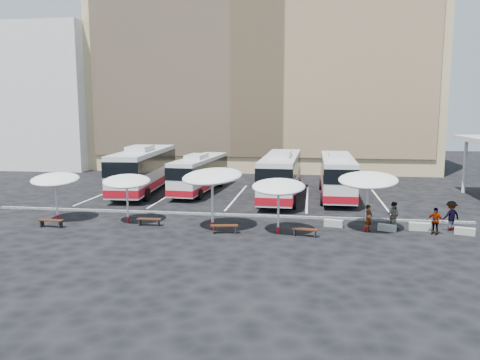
# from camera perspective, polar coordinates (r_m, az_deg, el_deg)

# --- Properties ---
(ground) EXTENTS (120.00, 120.00, 0.00)m
(ground) POSITION_cam_1_polar(r_m,az_deg,el_deg) (32.75, -2.51, -4.53)
(ground) COLOR black
(ground) RESTS_ON ground
(sandstone_building) EXTENTS (42.00, 18.25, 29.60)m
(sandstone_building) POSITION_cam_1_polar(r_m,az_deg,el_deg) (63.71, 3.02, 13.16)
(sandstone_building) COLOR tan
(sandstone_building) RESTS_ON ground
(apartment_block) EXTENTS (14.00, 14.00, 18.00)m
(apartment_block) POSITION_cam_1_polar(r_m,az_deg,el_deg) (68.46, -21.71, 9.22)
(apartment_block) COLOR silver
(apartment_block) RESTS_ON ground
(curb_divider) EXTENTS (34.00, 0.25, 0.15)m
(curb_divider) POSITION_cam_1_polar(r_m,az_deg,el_deg) (33.21, -2.35, -4.22)
(curb_divider) COLOR black
(curb_divider) RESTS_ON ground
(bay_lines) EXTENTS (24.15, 12.00, 0.01)m
(bay_lines) POSITION_cam_1_polar(r_m,az_deg,el_deg) (40.47, -0.36, -2.02)
(bay_lines) COLOR white
(bay_lines) RESTS_ON ground
(bus_0) EXTENTS (3.86, 13.69, 4.29)m
(bus_0) POSITION_cam_1_polar(r_m,az_deg,el_deg) (43.41, -11.59, 1.44)
(bus_0) COLOR silver
(bus_0) RESTS_ON ground
(bus_1) EXTENTS (3.19, 11.28, 3.54)m
(bus_1) POSITION_cam_1_polar(r_m,az_deg,el_deg) (42.64, -4.92, 0.93)
(bus_1) COLOR silver
(bus_1) RESTS_ON ground
(bus_2) EXTENTS (3.21, 12.92, 4.08)m
(bus_2) POSITION_cam_1_polar(r_m,az_deg,el_deg) (39.52, 5.03, 0.75)
(bus_2) COLOR silver
(bus_2) RESTS_ON ground
(bus_3) EXTENTS (2.94, 12.23, 3.87)m
(bus_3) POSITION_cam_1_polar(r_m,az_deg,el_deg) (40.87, 11.76, 0.71)
(bus_3) COLOR silver
(bus_3) RESTS_ON ground
(sunshade_0) EXTENTS (3.79, 3.82, 3.29)m
(sunshade_0) POSITION_cam_1_polar(r_m,az_deg,el_deg) (33.61, -21.59, 0.05)
(sunshade_0) COLOR silver
(sunshade_0) RESTS_ON ground
(sunshade_1) EXTENTS (3.86, 3.89, 3.24)m
(sunshade_1) POSITION_cam_1_polar(r_m,az_deg,el_deg) (31.59, -13.64, -0.17)
(sunshade_1) COLOR silver
(sunshade_1) RESTS_ON ground
(sunshade_2) EXTENTS (4.91, 4.94, 3.90)m
(sunshade_2) POSITION_cam_1_polar(r_m,az_deg,el_deg) (28.89, -3.41, 0.41)
(sunshade_2) COLOR silver
(sunshade_2) RESTS_ON ground
(sunshade_3) EXTENTS (3.24, 3.28, 3.35)m
(sunshade_3) POSITION_cam_1_polar(r_m,az_deg,el_deg) (28.03, 4.72, -0.83)
(sunshade_3) COLOR silver
(sunshade_3) RESTS_ON ground
(sunshade_4) EXTENTS (4.26, 4.30, 3.73)m
(sunshade_4) POSITION_cam_1_polar(r_m,az_deg,el_deg) (29.37, 15.34, -0.04)
(sunshade_4) COLOR silver
(sunshade_4) RESTS_ON ground
(wood_bench_0) EXTENTS (1.64, 0.49, 0.50)m
(wood_bench_0) POSITION_cam_1_polar(r_m,az_deg,el_deg) (32.12, -22.04, -4.71)
(wood_bench_0) COLOR black
(wood_bench_0) RESTS_ON ground
(wood_bench_1) EXTENTS (1.56, 0.47, 0.47)m
(wood_bench_1) POSITION_cam_1_polar(r_m,az_deg,el_deg) (30.78, -11.01, -4.83)
(wood_bench_1) COLOR black
(wood_bench_1) RESTS_ON ground
(wood_bench_2) EXTENTS (1.71, 0.76, 0.51)m
(wood_bench_2) POSITION_cam_1_polar(r_m,az_deg,el_deg) (28.39, -1.93, -5.74)
(wood_bench_2) COLOR black
(wood_bench_2) RESTS_ON ground
(wood_bench_3) EXTENTS (1.57, 0.68, 0.47)m
(wood_bench_3) POSITION_cam_1_polar(r_m,az_deg,el_deg) (27.95, 7.94, -6.11)
(wood_bench_3) COLOR black
(wood_bench_3) RESTS_ON ground
(conc_bench_0) EXTENTS (1.25, 0.68, 0.44)m
(conc_bench_0) POSITION_cam_1_polar(r_m,az_deg,el_deg) (30.59, 11.34, -5.20)
(conc_bench_0) COLOR gray
(conc_bench_0) RESTS_ON ground
(conc_bench_1) EXTENTS (1.14, 0.76, 0.41)m
(conc_bench_1) POSITION_cam_1_polar(r_m,az_deg,el_deg) (30.34, 17.48, -5.57)
(conc_bench_1) COLOR gray
(conc_bench_1) RESTS_ON ground
(conc_bench_2) EXTENTS (1.31, 0.50, 0.48)m
(conc_bench_2) POSITION_cam_1_polar(r_m,az_deg,el_deg) (31.14, 21.05, -5.32)
(conc_bench_2) COLOR gray
(conc_bench_2) RESTS_ON ground
(conc_bench_3) EXTENTS (1.21, 0.71, 0.43)m
(conc_bench_3) POSITION_cam_1_polar(r_m,az_deg,el_deg) (31.16, 25.72, -5.64)
(conc_bench_3) COLOR gray
(conc_bench_3) RESTS_ON ground
(passenger_0) EXTENTS (0.70, 0.72, 1.67)m
(passenger_0) POSITION_cam_1_polar(r_m,az_deg,el_deg) (29.67, 15.40, -4.54)
(passenger_0) COLOR black
(passenger_0) RESTS_ON ground
(passenger_1) EXTENTS (1.07, 1.00, 1.74)m
(passenger_1) POSITION_cam_1_polar(r_m,az_deg,el_deg) (30.81, 18.21, -4.12)
(passenger_1) COLOR black
(passenger_1) RESTS_ON ground
(passenger_2) EXTENTS (1.01, 0.89, 1.63)m
(passenger_2) POSITION_cam_1_polar(r_m,az_deg,el_deg) (30.37, 22.68, -4.64)
(passenger_2) COLOR black
(passenger_2) RESTS_ON ground
(passenger_3) EXTENTS (1.38, 1.12, 1.85)m
(passenger_3) POSITION_cam_1_polar(r_m,az_deg,el_deg) (31.76, 24.29, -3.98)
(passenger_3) COLOR black
(passenger_3) RESTS_ON ground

